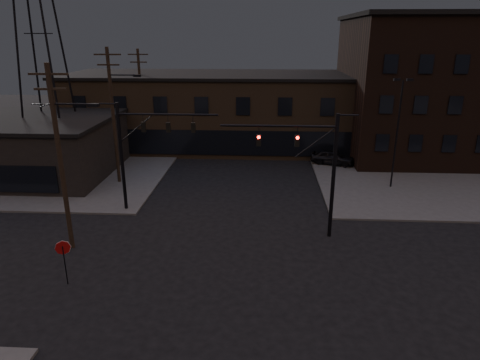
# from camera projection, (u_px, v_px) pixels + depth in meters

# --- Properties ---
(ground) EXTENTS (140.00, 140.00, 0.00)m
(ground) POSITION_uv_depth(u_px,v_px,m) (223.00, 269.00, 23.90)
(ground) COLOR black
(ground) RESTS_ON ground
(sidewalk_ne) EXTENTS (30.00, 30.00, 0.15)m
(sidewalk_ne) POSITION_uv_depth(u_px,v_px,m) (459.00, 162.00, 43.47)
(sidewalk_ne) COLOR #474744
(sidewalk_ne) RESTS_ON ground
(sidewalk_nw) EXTENTS (30.00, 30.00, 0.15)m
(sidewalk_nw) POSITION_uv_depth(u_px,v_px,m) (39.00, 156.00, 45.85)
(sidewalk_nw) COLOR #474744
(sidewalk_nw) RESTS_ON ground
(building_row) EXTENTS (40.00, 12.00, 8.00)m
(building_row) POSITION_uv_depth(u_px,v_px,m) (246.00, 112.00, 49.07)
(building_row) COLOR #483726
(building_row) RESTS_ON ground
(building_right) EXTENTS (22.00, 16.00, 14.00)m
(building_right) POSITION_uv_depth(u_px,v_px,m) (453.00, 89.00, 45.02)
(building_right) COLOR black
(building_right) RESTS_ON ground
(building_left) EXTENTS (16.00, 12.00, 5.00)m
(building_left) POSITION_uv_depth(u_px,v_px,m) (23.00, 148.00, 39.29)
(building_left) COLOR black
(building_left) RESTS_ON ground
(traffic_signal_near) EXTENTS (7.12, 0.24, 8.00)m
(traffic_signal_near) POSITION_uv_depth(u_px,v_px,m) (316.00, 163.00, 26.27)
(traffic_signal_near) COLOR black
(traffic_signal_near) RESTS_ON ground
(traffic_signal_far) EXTENTS (7.12, 0.24, 8.00)m
(traffic_signal_far) POSITION_uv_depth(u_px,v_px,m) (138.00, 145.00, 30.20)
(traffic_signal_far) COLOR black
(traffic_signal_far) RESTS_ON ground
(stop_sign) EXTENTS (0.72, 0.33, 2.48)m
(stop_sign) POSITION_uv_depth(u_px,v_px,m) (63.00, 252.00, 21.86)
(stop_sign) COLOR black
(stop_sign) RESTS_ON ground
(utility_pole_near) EXTENTS (3.70, 0.28, 11.00)m
(utility_pole_near) POSITION_uv_depth(u_px,v_px,m) (61.00, 155.00, 24.41)
(utility_pole_near) COLOR black
(utility_pole_near) RESTS_ON ground
(utility_pole_mid) EXTENTS (3.70, 0.28, 11.50)m
(utility_pole_mid) POSITION_uv_depth(u_px,v_px,m) (114.00, 114.00, 35.72)
(utility_pole_mid) COLOR black
(utility_pole_mid) RESTS_ON ground
(utility_pole_far) EXTENTS (2.20, 0.28, 11.00)m
(utility_pole_far) POSITION_uv_depth(u_px,v_px,m) (141.00, 98.00, 47.22)
(utility_pole_far) COLOR black
(utility_pole_far) RESTS_ON ground
(transmission_tower) EXTENTS (7.00, 7.00, 25.00)m
(transmission_tower) POSITION_uv_depth(u_px,v_px,m) (38.00, 33.00, 37.85)
(transmission_tower) COLOR black
(transmission_tower) RESTS_ON ground
(lot_light_a) EXTENTS (1.50, 0.28, 9.14)m
(lot_light_a) POSITION_uv_depth(u_px,v_px,m) (398.00, 124.00, 34.65)
(lot_light_a) COLOR black
(lot_light_a) RESTS_ON ground
(lot_light_b) EXTENTS (1.50, 0.28, 9.14)m
(lot_light_b) POSITION_uv_depth(u_px,v_px,m) (449.00, 114.00, 39.05)
(lot_light_b) COLOR black
(lot_light_b) RESTS_ON ground
(parked_car_lot_a) EXTENTS (4.52, 2.94, 1.43)m
(parked_car_lot_a) POSITION_uv_depth(u_px,v_px,m) (333.00, 157.00, 42.43)
(parked_car_lot_a) COLOR black
(parked_car_lot_a) RESTS_ON sidewalk_ne
(parked_car_lot_b) EXTENTS (4.96, 3.70, 1.34)m
(parked_car_lot_b) POSITION_uv_depth(u_px,v_px,m) (423.00, 148.00, 45.89)
(parked_car_lot_b) COLOR #A8A7AA
(parked_car_lot_b) RESTS_ON sidewalk_ne
(car_crossing) EXTENTS (2.36, 4.69, 1.47)m
(car_crossing) POSITION_uv_depth(u_px,v_px,m) (222.00, 147.00, 46.98)
(car_crossing) COLOR black
(car_crossing) RESTS_ON ground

